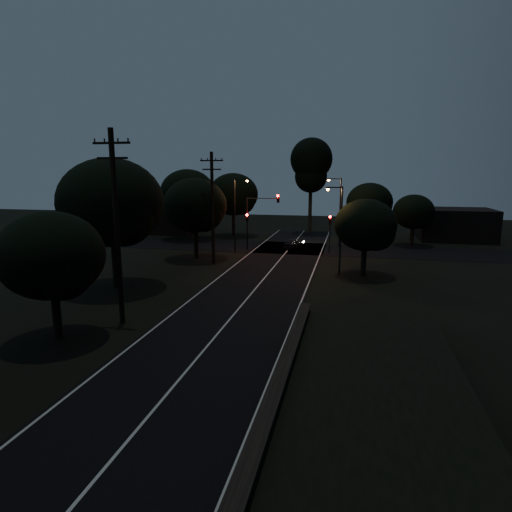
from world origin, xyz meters
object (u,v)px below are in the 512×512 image
at_px(signal_left, 247,225).
at_px(signal_right, 330,227).
at_px(tall_pine, 311,165).
at_px(signal_mast, 262,212).
at_px(utility_pole_mid, 117,225).
at_px(streetlight_a, 236,210).
at_px(utility_pole_far, 212,206).
at_px(car, 293,244).
at_px(streetlight_b, 338,207).
at_px(streetlight_c, 339,224).

distance_m(signal_left, signal_right, 9.20).
height_order(tall_pine, signal_left, tall_pine).
relative_size(tall_pine, signal_mast, 2.14).
xyz_separation_m(utility_pole_mid, streetlight_a, (0.69, 23.00, -1.10)).
distance_m(utility_pole_far, streetlight_a, 6.10).
bearing_deg(signal_left, tall_pine, 69.54).
bearing_deg(streetlight_a, car, 33.39).
xyz_separation_m(signal_left, streetlight_b, (9.91, 4.01, 1.80)).
relative_size(tall_pine, streetlight_a, 1.67).
height_order(utility_pole_mid, car, utility_pole_mid).
xyz_separation_m(signal_mast, streetlight_a, (-2.39, -1.99, 0.30)).
height_order(utility_pole_far, signal_mast, utility_pole_far).
bearing_deg(streetlight_b, signal_left, -157.95).
relative_size(streetlight_a, streetlight_c, 1.07).
distance_m(signal_left, streetlight_a, 2.77).
bearing_deg(tall_pine, signal_left, -110.46).
height_order(signal_left, streetlight_c, streetlight_c).
bearing_deg(streetlight_c, car, 114.77).
height_order(utility_pole_mid, streetlight_a, utility_pole_mid).
xyz_separation_m(streetlight_b, car, (-4.91, -2.24, -4.06)).
bearing_deg(utility_pole_mid, utility_pole_far, 90.00).
distance_m(tall_pine, streetlight_b, 12.83).
relative_size(streetlight_a, streetlight_b, 1.00).
xyz_separation_m(utility_pole_far, signal_mast, (3.09, 7.99, -1.15)).
relative_size(utility_pole_far, streetlight_a, 1.31).
bearing_deg(streetlight_c, streetlight_b, 92.14).
bearing_deg(streetlight_b, utility_pole_far, -133.30).
bearing_deg(car, streetlight_b, -138.42).
xyz_separation_m(signal_mast, streetlight_b, (8.22, 4.01, 0.30)).
distance_m(streetlight_a, streetlight_c, 13.72).
bearing_deg(signal_mast, signal_left, -179.87).
xyz_separation_m(streetlight_b, streetlight_c, (0.52, -14.00, -0.29)).
bearing_deg(signal_right, signal_left, 180.00).
bearing_deg(streetlight_b, car, -155.49).
height_order(signal_left, streetlight_a, streetlight_a).
xyz_separation_m(utility_pole_far, streetlight_a, (0.69, 6.00, -0.85)).
bearing_deg(signal_mast, streetlight_b, 25.99).
height_order(signal_right, streetlight_b, streetlight_b).
xyz_separation_m(signal_right, streetlight_a, (-9.91, -1.99, 1.80)).
distance_m(signal_right, car, 5.09).
bearing_deg(utility_pole_far, utility_pole_mid, -90.00).
bearing_deg(tall_pine, streetlight_c, -79.07).
height_order(signal_left, streetlight_b, streetlight_b).
xyz_separation_m(signal_right, streetlight_c, (1.23, -9.99, 1.51)).
relative_size(utility_pole_far, signal_right, 2.56).
bearing_deg(utility_pole_mid, tall_pine, 80.07).
xyz_separation_m(utility_pole_far, streetlight_c, (11.83, -2.00, -1.13)).
xyz_separation_m(signal_left, car, (5.00, 1.78, -2.26)).
bearing_deg(car, streetlight_a, 50.46).
xyz_separation_m(tall_pine, streetlight_a, (-6.31, -17.00, -5.01)).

